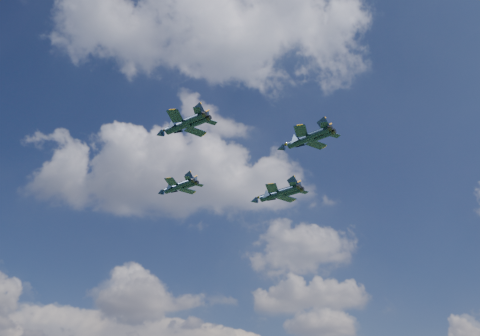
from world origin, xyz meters
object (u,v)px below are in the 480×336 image
(jet_lead, at_px, (173,188))
(jet_left, at_px, (177,127))
(jet_slot, at_px, (299,141))
(jet_right, at_px, (271,196))

(jet_lead, relative_size, jet_left, 0.97)
(jet_lead, xyz_separation_m, jet_slot, (30.26, -22.43, 0.21))
(jet_lead, xyz_separation_m, jet_right, (25.49, 2.34, -0.96))
(jet_right, distance_m, jet_slot, 25.25)
(jet_lead, height_order, jet_slot, jet_slot)
(jet_right, bearing_deg, jet_slot, -134.40)
(jet_lead, distance_m, jet_left, 30.23)
(jet_lead, xyz_separation_m, jet_left, (4.54, -29.87, -1.18))
(jet_slot, bearing_deg, jet_lead, 90.36)
(jet_lead, relative_size, jet_right, 0.84)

